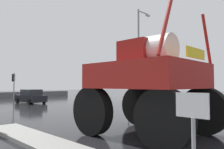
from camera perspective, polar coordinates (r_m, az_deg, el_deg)
name	(u,v)px	position (r m, az deg, el deg)	size (l,w,h in m)	color
ground_plane	(39,111)	(18.41, -18.32, -8.88)	(120.00, 120.00, 0.00)	black
lane_arrow_sign	(193,124)	(4.19, 20.21, -11.90)	(0.07, 0.60, 1.74)	#99999E
oversize_sprayer	(148,82)	(9.10, 9.35, -1.99)	(4.23, 5.31, 4.89)	black
sedan_ahead	(31,97)	(26.04, -20.32, -5.42)	(2.07, 4.19, 1.52)	black
traffic_signal_near_right	(127,79)	(16.19, 3.87, -1.09)	(0.24, 0.54, 3.41)	gray
traffic_signal_far_left	(13,81)	(27.20, -24.21, -1.59)	(0.24, 0.55, 3.35)	gray
streetlight_near_right	(139,53)	(21.14, 7.13, 5.63)	(1.84, 0.24, 9.25)	gray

